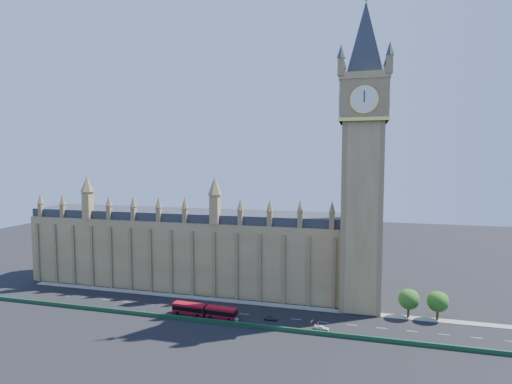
% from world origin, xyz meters
% --- Properties ---
extents(ground, '(400.00, 400.00, 0.00)m').
position_xyz_m(ground, '(0.00, 0.00, 0.00)').
color(ground, black).
rests_on(ground, ground).
extents(palace_westminster, '(120.00, 20.00, 28.00)m').
position_xyz_m(palace_westminster, '(-25.00, 22.00, 13.86)').
color(palace_westminster, olive).
rests_on(palace_westminster, ground).
extents(elizabeth_tower, '(20.59, 20.59, 105.00)m').
position_xyz_m(elizabeth_tower, '(38.00, 13.99, 54.56)').
color(elizabeth_tower, olive).
rests_on(elizabeth_tower, ground).
extents(bridge_parapet, '(160.00, 0.60, 1.20)m').
position_xyz_m(bridge_parapet, '(0.00, -9.00, 0.60)').
color(bridge_parapet, '#1E4C2D').
rests_on(bridge_parapet, ground).
extents(kerb_north, '(160.00, 3.00, 0.16)m').
position_xyz_m(kerb_north, '(0.00, 9.50, 0.08)').
color(kerb_north, gray).
rests_on(kerb_north, ground).
extents(tree_east_near, '(6.00, 6.00, 8.50)m').
position_xyz_m(tree_east_near, '(52.22, 10.08, 5.64)').
color(tree_east_near, '#382619').
rests_on(tree_east_near, ground).
extents(tree_east_far, '(6.00, 6.00, 8.50)m').
position_xyz_m(tree_east_far, '(60.22, 10.08, 5.64)').
color(tree_east_far, '#382619').
rests_on(tree_east_far, ground).
extents(red_bus, '(20.32, 4.21, 3.43)m').
position_xyz_m(red_bus, '(-6.91, -4.90, 1.81)').
color(red_bus, '#AD0B1B').
rests_on(red_bus, ground).
extents(car_grey, '(4.15, 1.85, 1.39)m').
position_xyz_m(car_grey, '(12.91, -2.41, 0.69)').
color(car_grey, '#3A3D41').
rests_on(car_grey, ground).
extents(car_silver, '(3.99, 1.45, 1.31)m').
position_xyz_m(car_silver, '(2.00, -5.84, 0.65)').
color(car_silver, '#A6A9AE').
rests_on(car_silver, ground).
extents(car_white, '(4.13, 1.85, 1.18)m').
position_xyz_m(car_white, '(27.99, -5.52, 0.59)').
color(car_white, silver).
rests_on(car_white, ground).
extents(cone_a, '(0.61, 0.61, 0.76)m').
position_xyz_m(cone_a, '(26.55, -2.25, 0.38)').
color(cone_a, black).
rests_on(cone_a, ground).
extents(cone_b, '(0.60, 0.60, 0.77)m').
position_xyz_m(cone_b, '(24.85, -0.66, 0.38)').
color(cone_b, black).
rests_on(cone_b, ground).
extents(cone_c, '(0.50, 0.50, 0.63)m').
position_xyz_m(cone_c, '(14.00, -2.43, 0.31)').
color(cone_c, black).
rests_on(cone_c, ground).
extents(cone_d, '(0.62, 0.62, 0.76)m').
position_xyz_m(cone_d, '(24.65, -1.48, 0.37)').
color(cone_d, black).
rests_on(cone_d, ground).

